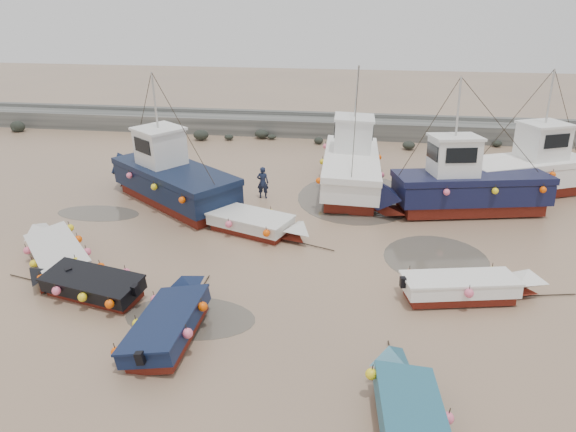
% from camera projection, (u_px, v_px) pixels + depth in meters
% --- Properties ---
extents(ground, '(120.00, 120.00, 0.00)m').
position_uv_depth(ground, '(289.00, 279.00, 20.31)').
color(ground, '#A07D5D').
rests_on(ground, ground).
extents(seawall, '(60.00, 4.92, 1.50)m').
position_uv_depth(seawall, '(336.00, 128.00, 40.26)').
color(seawall, slate).
rests_on(seawall, ground).
extents(puddle_a, '(4.25, 4.25, 0.01)m').
position_uv_depth(puddle_a, '(190.00, 317.00, 17.92)').
color(puddle_a, '#514A40').
rests_on(puddle_a, ground).
extents(puddle_b, '(4.06, 4.06, 0.01)m').
position_uv_depth(puddle_b, '(436.00, 258.00, 21.89)').
color(puddle_b, '#514A40').
rests_on(puddle_b, ground).
extents(puddle_c, '(3.96, 3.96, 0.01)m').
position_uv_depth(puddle_c, '(98.00, 213.00, 26.35)').
color(puddle_c, '#514A40').
rests_on(puddle_c, ground).
extents(puddle_d, '(6.00, 6.00, 0.01)m').
position_uv_depth(puddle_d, '(357.00, 197.00, 28.40)').
color(puddle_d, '#514A40').
rests_on(puddle_d, ground).
extents(dinghy_0, '(4.98, 5.51, 1.43)m').
position_uv_depth(dinghy_0, '(58.00, 250.00, 21.39)').
color(dinghy_0, maroon).
rests_on(dinghy_0, ground).
extents(dinghy_1, '(2.15, 6.07, 1.43)m').
position_uv_depth(dinghy_1, '(174.00, 318.00, 16.88)').
color(dinghy_1, maroon).
rests_on(dinghy_1, ground).
extents(dinghy_2, '(2.09, 5.47, 1.43)m').
position_uv_depth(dinghy_2, '(405.00, 405.00, 13.29)').
color(dinghy_2, maroon).
rests_on(dinghy_2, ground).
extents(dinghy_3, '(6.03, 2.45, 1.43)m').
position_uv_depth(dinghy_3, '(470.00, 285.00, 18.78)').
color(dinghy_3, maroon).
rests_on(dinghy_3, ground).
extents(dinghy_4, '(5.69, 2.50, 1.43)m').
position_uv_depth(dinghy_4, '(86.00, 280.00, 19.06)').
color(dinghy_4, maroon).
rests_on(dinghy_4, ground).
extents(dinghy_5, '(5.73, 3.18, 1.43)m').
position_uv_depth(dinghy_5, '(258.00, 222.00, 23.93)').
color(dinghy_5, maroon).
rests_on(dinghy_5, ground).
extents(cabin_boat_0, '(9.19, 7.75, 6.22)m').
position_uv_depth(cabin_boat_0, '(168.00, 175.00, 27.48)').
color(cabin_boat_0, maroon).
rests_on(cabin_boat_0, ground).
extents(cabin_boat_1, '(3.48, 11.38, 6.22)m').
position_uv_depth(cabin_boat_1, '(350.00, 162.00, 29.66)').
color(cabin_boat_1, maroon).
rests_on(cabin_boat_1, ground).
extents(cabin_boat_2, '(10.19, 4.31, 6.22)m').
position_uv_depth(cabin_boat_2, '(459.00, 185.00, 25.98)').
color(cabin_boat_2, maroon).
rests_on(cabin_boat_2, ground).
extents(cabin_boat_3, '(9.16, 5.69, 6.22)m').
position_uv_depth(cabin_boat_3, '(535.00, 168.00, 28.54)').
color(cabin_boat_3, maroon).
rests_on(cabin_boat_3, ground).
extents(person, '(0.60, 0.40, 1.63)m').
position_uv_depth(person, '(263.00, 198.00, 28.35)').
color(person, '#161E36').
rests_on(person, ground).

